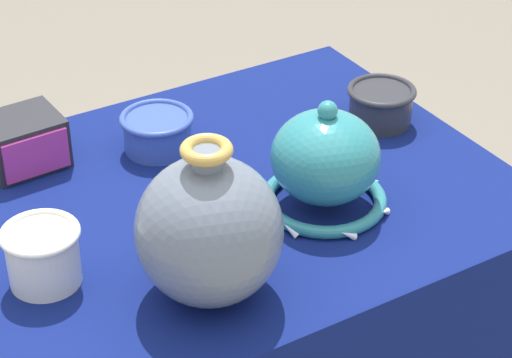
% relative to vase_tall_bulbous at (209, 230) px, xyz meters
% --- Properties ---
extents(display_table, '(1.00, 0.76, 0.80)m').
position_rel_vase_tall_bulbous_xyz_m(display_table, '(0.13, 0.21, -0.21)').
color(display_table, olive).
rests_on(display_table, ground_plane).
extents(vase_tall_bulbous, '(0.22, 0.22, 0.26)m').
position_rel_vase_tall_bulbous_xyz_m(vase_tall_bulbous, '(0.00, 0.00, 0.00)').
color(vase_tall_bulbous, slate).
rests_on(vase_tall_bulbous, display_table).
extents(vase_dome_bell, '(0.22, 0.23, 0.20)m').
position_rel_vase_tall_bulbous_xyz_m(vase_dome_bell, '(0.27, 0.10, -0.03)').
color(vase_dome_bell, teal).
rests_on(vase_dome_bell, display_table).
extents(mosaic_tile_box, '(0.14, 0.13, 0.09)m').
position_rel_vase_tall_bulbous_xyz_m(mosaic_tile_box, '(-0.11, 0.49, -0.07)').
color(mosaic_tile_box, '#232328').
rests_on(mosaic_tile_box, display_table).
extents(cup_wide_ivory, '(0.12, 0.12, 0.10)m').
position_rel_vase_tall_bulbous_xyz_m(cup_wide_ivory, '(-0.20, 0.15, -0.06)').
color(cup_wide_ivory, white).
rests_on(cup_wide_ivory, display_table).
extents(cup_wide_charcoal, '(0.13, 0.13, 0.07)m').
position_rel_vase_tall_bulbous_xyz_m(cup_wide_charcoal, '(0.52, 0.28, -0.07)').
color(cup_wide_charcoal, '#2D2D33').
rests_on(cup_wide_charcoal, display_table).
extents(cup_wide_cobalt, '(0.14, 0.14, 0.07)m').
position_rel_vase_tall_bulbous_xyz_m(cup_wide_cobalt, '(0.12, 0.41, -0.08)').
color(cup_wide_cobalt, '#3851A8').
rests_on(cup_wide_cobalt, display_table).
extents(wooden_crate, '(0.46, 0.41, 0.26)m').
position_rel_vase_tall_bulbous_xyz_m(wooden_crate, '(0.98, 0.33, -0.78)').
color(wooden_crate, '#A37A4C').
rests_on(wooden_crate, ground_plane).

